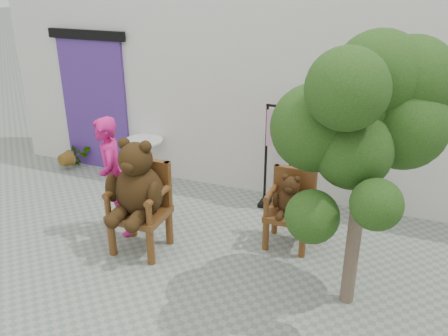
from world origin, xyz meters
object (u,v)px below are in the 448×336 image
chair_big (138,190)px  person (116,177)px  cafe_table (145,155)px  display_stand (277,169)px  chair_small (290,202)px  stool_bucket (368,175)px  tree (367,114)px

chair_big → person: size_ratio=0.92×
cafe_table → display_stand: display_stand is taller
chair_big → display_stand: size_ratio=0.95×
chair_small → person: 2.21m
cafe_table → display_stand: (2.22, -0.09, 0.14)m
cafe_table → chair_small: bearing=-21.1°
chair_big → stool_bucket: 3.06m
person → display_stand: person is taller
chair_small → person: person is taller
chair_small → display_stand: display_stand is taller
chair_small → cafe_table: size_ratio=1.37×
display_stand → tree: (1.23, -1.63, 1.41)m
cafe_table → tree: tree is taller
chair_small → display_stand: size_ratio=0.64×
cafe_table → stool_bucket: size_ratio=0.48×
chair_small → cafe_table: (-2.63, 1.02, -0.14)m
chair_big → stool_bucket: stool_bucket is taller
chair_big → chair_small: size_ratio=1.50×
chair_big → cafe_table: bearing=118.4°
chair_small → display_stand: 1.01m
stool_bucket → tree: tree is taller
chair_small → display_stand: (-0.42, 0.92, 0.01)m
chair_big → stool_bucket: bearing=36.0°
tree → display_stand: bearing=127.0°
person → cafe_table: size_ratio=2.23×
display_stand → tree: bearing=-50.9°
chair_big → stool_bucket: (2.48, 1.80, -0.16)m
stool_bucket → tree: 2.19m
display_stand → tree: 2.48m
person → tree: tree is taller
person → display_stand: (1.72, 1.45, -0.20)m
person → cafe_table: 1.66m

